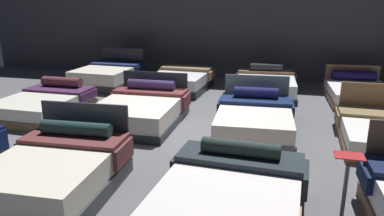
% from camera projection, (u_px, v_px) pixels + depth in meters
% --- Properties ---
extents(ground_plane, '(18.00, 18.00, 0.02)m').
position_uv_depth(ground_plane, '(195.00, 129.00, 7.42)').
color(ground_plane, '#5B5B60').
extents(showroom_back_wall, '(18.00, 0.06, 3.50)m').
position_uv_depth(showroom_back_wall, '(235.00, 24.00, 11.79)').
color(showroom_back_wall, '#47474C').
rests_on(showroom_back_wall, ground_plane).
extents(bed_1, '(1.59, 1.99, 1.02)m').
position_uv_depth(bed_1, '(56.00, 172.00, 4.87)').
color(bed_1, '#2D3139').
rests_on(bed_1, ground_plane).
extents(bed_2, '(1.80, 2.12, 0.75)m').
position_uv_depth(bed_2, '(230.00, 198.00, 4.32)').
color(bed_2, '#8F7553').
rests_on(bed_2, ground_plane).
extents(bed_4, '(1.59, 2.15, 0.71)m').
position_uv_depth(bed_4, '(45.00, 104.00, 8.29)').
color(bed_4, brown).
rests_on(bed_4, ground_plane).
extents(bed_5, '(1.72, 2.20, 0.90)m').
position_uv_depth(bed_5, '(141.00, 110.00, 7.73)').
color(bed_5, black).
rests_on(bed_5, ground_plane).
extents(bed_6, '(1.62, 2.22, 0.94)m').
position_uv_depth(bed_6, '(254.00, 119.00, 7.20)').
color(bed_6, '#4F595D').
rests_on(bed_6, ground_plane).
extents(bed_8, '(1.68, 2.10, 1.02)m').
position_uv_depth(bed_8, '(108.00, 76.00, 11.11)').
color(bed_8, '#222328').
rests_on(bed_8, ground_plane).
extents(bed_9, '(1.63, 1.98, 0.58)m').
position_uv_depth(bed_9, '(181.00, 81.00, 10.53)').
color(bed_9, black).
rests_on(bed_9, ground_plane).
extents(bed_10, '(1.74, 2.08, 0.75)m').
position_uv_depth(bed_10, '(265.00, 85.00, 10.02)').
color(bed_10, black).
rests_on(bed_10, ground_plane).
extents(bed_11, '(1.61, 2.20, 0.75)m').
position_uv_depth(bed_11, '(358.00, 92.00, 9.50)').
color(bed_11, '#9B6D51').
rests_on(bed_11, ground_plane).
extents(price_sign, '(0.28, 0.24, 1.05)m').
position_uv_depth(price_sign, '(342.00, 213.00, 3.75)').
color(price_sign, '#3F3F44').
rests_on(price_sign, ground_plane).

